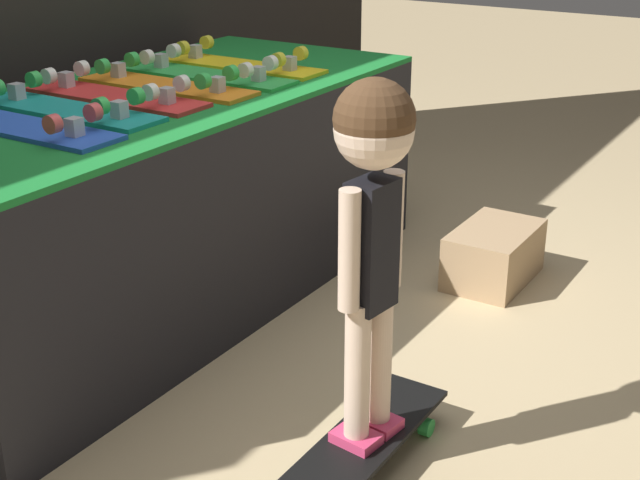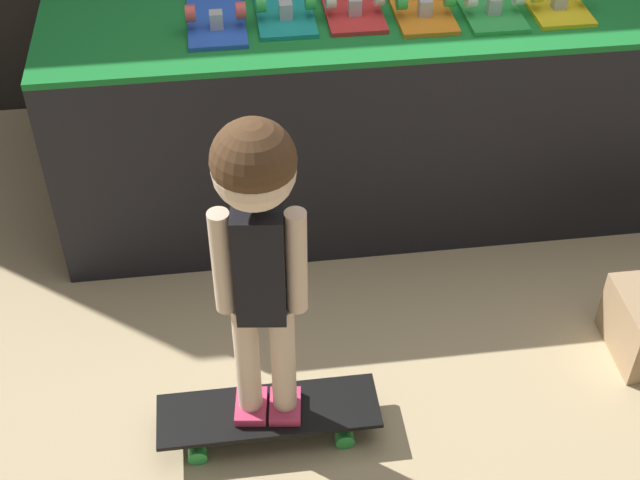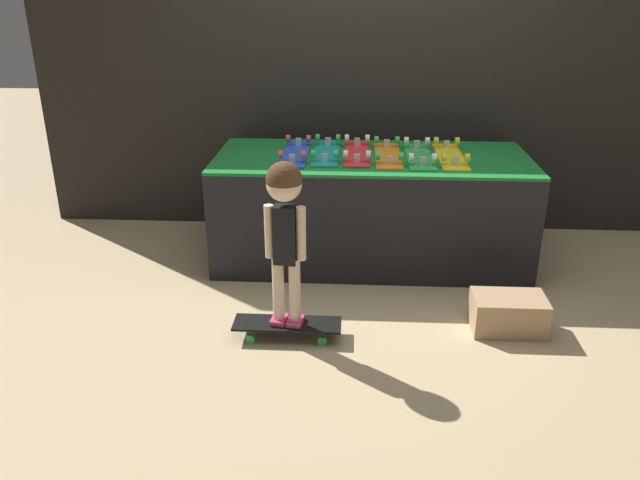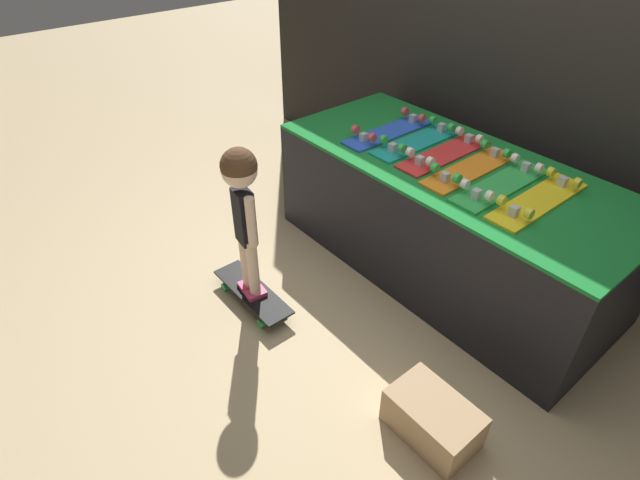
{
  "view_description": "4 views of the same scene",
  "coord_description": "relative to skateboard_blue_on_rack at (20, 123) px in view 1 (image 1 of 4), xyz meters",
  "views": [
    {
      "loc": [
        -2.21,
        -1.46,
        1.45
      ],
      "look_at": [
        -0.2,
        -0.2,
        0.47
      ],
      "focal_mm": 50.0,
      "sensor_mm": 36.0,
      "label": 1
    },
    {
      "loc": [
        -0.54,
        -2.07,
        2.06
      ],
      "look_at": [
        -0.29,
        -0.16,
        0.38
      ],
      "focal_mm": 50.0,
      "sensor_mm": 36.0,
      "label": 2
    },
    {
      "loc": [
        -0.12,
        -3.59,
        1.89
      ],
      "look_at": [
        -0.32,
        -0.13,
        0.44
      ],
      "focal_mm": 35.0,
      "sensor_mm": 36.0,
      "label": 3
    },
    {
      "loc": [
        1.49,
        -1.62,
        2.13
      ],
      "look_at": [
        -0.23,
        -0.2,
        0.46
      ],
      "focal_mm": 28.0,
      "sensor_mm": 36.0,
      "label": 4
    }
  ],
  "objects": [
    {
      "name": "ground_plane",
      "position": [
        0.53,
        -0.62,
        -0.78
      ],
      "size": [
        16.0,
        16.0,
        0.0
      ],
      "primitive_type": "plane",
      "color": "tan"
    },
    {
      "name": "display_rack",
      "position": [
        0.53,
        0.01,
        -0.4
      ],
      "size": [
        2.17,
        0.94,
        0.76
      ],
      "color": "black",
      "rests_on": "ground_plane"
    },
    {
      "name": "skateboard_blue_on_rack",
      "position": [
        0.0,
        0.0,
        0.0
      ],
      "size": [
        0.18,
        0.68,
        0.09
      ],
      "color": "blue",
      "rests_on": "display_rack"
    },
    {
      "name": "skateboard_teal_on_rack",
      "position": [
        0.21,
        0.03,
        0.0
      ],
      "size": [
        0.18,
        0.68,
        0.09
      ],
      "color": "teal",
      "rests_on": "display_rack"
    },
    {
      "name": "skateboard_red_on_rack",
      "position": [
        0.43,
        0.03,
        0.0
      ],
      "size": [
        0.18,
        0.68,
        0.09
      ],
      "color": "red",
      "rests_on": "display_rack"
    },
    {
      "name": "skateboard_orange_on_rack",
      "position": [
        0.64,
        -0.0,
        0.0
      ],
      "size": [
        0.18,
        0.68,
        0.09
      ],
      "color": "orange",
      "rests_on": "display_rack"
    },
    {
      "name": "skateboard_green_on_rack",
      "position": [
        0.85,
        -0.02,
        0.0
      ],
      "size": [
        0.18,
        0.68,
        0.09
      ],
      "color": "green",
      "rests_on": "display_rack"
    },
    {
      "name": "skateboard_yellow_on_rack",
      "position": [
        1.06,
        -0.01,
        0.0
      ],
      "size": [
        0.18,
        0.68,
        0.09
      ],
      "color": "yellow",
      "rests_on": "display_rack"
    },
    {
      "name": "skateboard_on_floor",
      "position": [
        0.05,
        -1.14,
        -0.71
      ],
      "size": [
        0.61,
        0.19,
        0.09
      ],
      "color": "black",
      "rests_on": "ground_plane"
    },
    {
      "name": "child",
      "position": [
        0.05,
        -1.14,
        -0.03
      ],
      "size": [
        0.22,
        0.19,
        0.94
      ],
      "rotation": [
        0.0,
        0.0,
        -0.12
      ],
      "color": "#E03D6B",
      "rests_on": "skateboard_on_floor"
    },
    {
      "name": "storage_box",
      "position": [
        1.32,
        -0.99,
        -0.67
      ],
      "size": [
        0.41,
        0.26,
        0.21
      ],
      "color": "tan",
      "rests_on": "ground_plane"
    }
  ]
}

